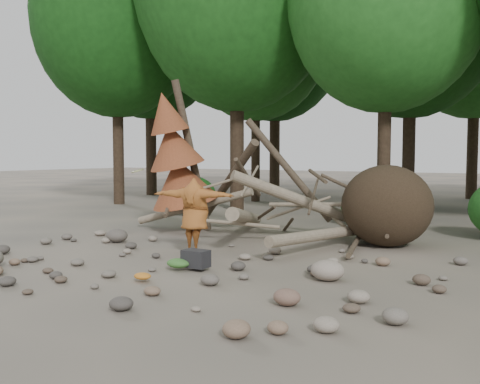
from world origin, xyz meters
The scene contains 12 objects.
ground centered at (0.00, 0.00, 0.00)m, with size 120.00×120.00×0.00m, color #514C44.
deadfall_pile centered at (2.02, 4.24, 0.95)m, with size 8.55×5.24×3.30m.
dead_conifer centered at (-3.12, 3.37, 2.11)m, with size 2.06×2.16×4.35m.
bush_left centered at (-5.50, 7.20, 0.72)m, with size 1.80×1.80×1.44m, color #164C14.
bush_mid centered at (0.80, 7.80, 0.56)m, with size 1.40×1.40×1.12m, color #1F601B.
frisbee_thrower centered at (-0.67, 0.96, 0.90)m, with size 2.78×0.79×1.83m.
backpack centered at (0.30, -0.29, 0.17)m, with size 0.50×0.33×0.33m, color black.
cloth_green centered at (0.03, -0.48, 0.09)m, with size 0.48×0.40×0.18m, color #366829.
cloth_orange centered at (0.10, -1.57, 0.06)m, with size 0.32×0.26×0.12m, color #BE6F20.
boulder_front_right centered at (2.90, -1.51, 0.12)m, with size 0.42×0.37×0.25m, color brown.
boulder_mid_right centered at (2.79, 0.27, 0.18)m, with size 0.61×0.55×0.36m, color gray.
boulder_mid_left centered at (-3.37, 1.27, 0.17)m, with size 0.57×0.51×0.34m, color #575049.
Camera 1 is at (6.44, -8.44, 2.22)m, focal length 40.00 mm.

